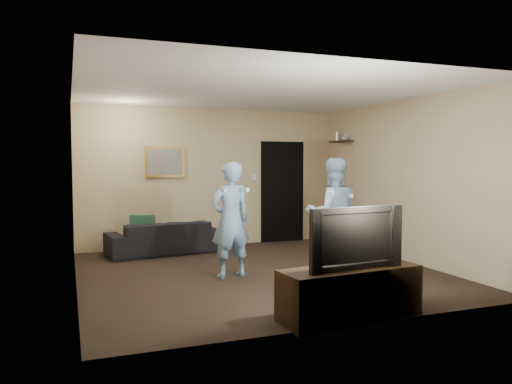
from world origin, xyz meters
name	(u,v)px	position (x,y,z in m)	size (l,w,h in m)	color
ground	(259,272)	(0.00, 0.00, 0.00)	(5.00, 5.00, 0.00)	black
ceiling	(259,92)	(0.00, 0.00, 2.60)	(5.00, 5.00, 0.04)	silver
wall_back	(212,178)	(0.00, 2.50, 1.30)	(5.00, 0.04, 2.60)	tan
wall_front	(352,194)	(0.00, -2.50, 1.30)	(5.00, 0.04, 2.60)	tan
wall_left	(74,186)	(-2.50, 0.00, 1.30)	(0.04, 5.00, 2.60)	tan
wall_right	(404,180)	(2.50, 0.00, 1.30)	(0.04, 5.00, 2.60)	tan
sofa	(164,237)	(-1.02, 1.96, 0.28)	(1.94, 0.76, 0.57)	black
throw_pillow	(143,227)	(-1.39, 1.96, 0.48)	(0.42, 0.13, 0.42)	#164434
painting_frame	(165,162)	(-0.90, 2.48, 1.60)	(0.72, 0.05, 0.57)	olive
painting_canvas	(165,162)	(-0.90, 2.45, 1.60)	(0.62, 0.01, 0.47)	slate
doorway	(282,192)	(1.45, 2.47, 1.00)	(0.90, 0.06, 2.00)	black
light_switch	(254,177)	(0.85, 2.48, 1.30)	(0.08, 0.02, 0.12)	silver
wall_shelf	(341,142)	(2.39, 1.80, 1.99)	(0.20, 0.60, 0.03)	black
shelf_vase	(345,137)	(2.39, 1.66, 2.07)	(0.13, 0.13, 0.14)	#B2B2B7
shelf_figurine	(337,136)	(2.39, 1.95, 2.09)	(0.06, 0.06, 0.18)	silver
tv_console	(350,293)	(0.13, -2.28, 0.25)	(1.51, 0.49, 0.54)	black
television	(351,237)	(0.13, -2.28, 0.84)	(1.11, 0.14, 0.64)	black
wii_player_left	(230,220)	(-0.48, -0.13, 0.80)	(0.63, 0.52, 1.60)	#7CAAD8
wii_player_right	(333,214)	(1.08, -0.22, 0.83)	(0.92, 0.78, 1.66)	#9AC3E0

